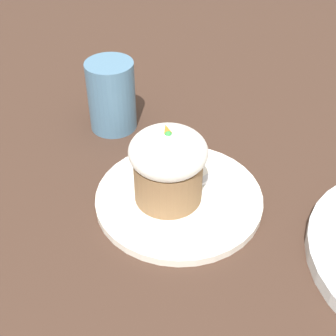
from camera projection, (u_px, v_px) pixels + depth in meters
The scene contains 5 objects.
ground_plane at pixel (179, 201), 0.60m from camera, with size 4.00×4.00×0.00m, color #3D281E.
dessert_plate at pixel (179, 198), 0.60m from camera, with size 0.21×0.21×0.01m.
carrot_cake at pixel (168, 164), 0.56m from camera, with size 0.09×0.09×0.10m.
spoon at pixel (184, 192), 0.60m from camera, with size 0.08×0.12×0.01m.
coffee_cup at pixel (112, 95), 0.70m from camera, with size 0.10×0.07×0.11m.
Camera 1 is at (-0.43, 0.09, 0.42)m, focal length 50.00 mm.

